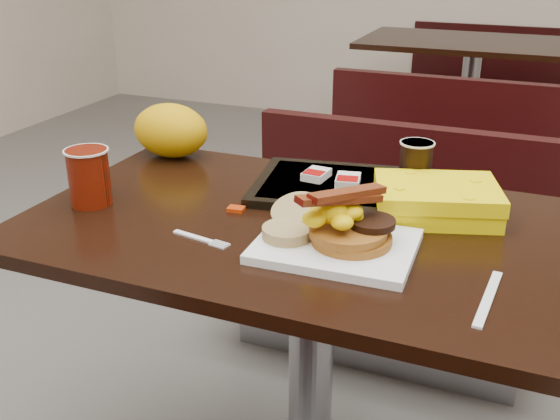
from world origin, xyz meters
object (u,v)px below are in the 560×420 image
at_px(table_near, 311,375).
at_px(clamshell, 436,200).
at_px(bench_far_s, 447,146).
at_px(coffee_cup_far, 416,163).
at_px(platter, 336,246).
at_px(hashbrown_sleeve_right, 348,181).
at_px(knife, 488,298).
at_px(table_far, 467,108).
at_px(hashbrown_sleeve_left, 316,175).
at_px(coffee_cup_near, 89,177).
at_px(fork, 193,237).
at_px(bench_far_n, 481,86).
at_px(bench_near_n, 385,252).
at_px(tray, 346,188).
at_px(paper_bag, 171,130).
at_px(pancake_stack, 352,235).

xyz_separation_m(table_near, clamshell, (0.22, 0.14, 0.41)).
bearing_deg(clamshell, bench_far_s, 79.75).
height_order(coffee_cup_far, clamshell, coffee_cup_far).
bearing_deg(platter, hashbrown_sleeve_right, 100.21).
height_order(table_near, clamshell, clamshell).
height_order(table_near, knife, knife).
bearing_deg(bench_far_s, table_far, 90.00).
distance_m(table_far, hashbrown_sleeve_left, 2.43).
xyz_separation_m(coffee_cup_near, fork, (0.29, -0.07, -0.06)).
relative_size(table_near, bench_far_n, 1.20).
xyz_separation_m(bench_near_n, bench_far_n, (0.00, 2.60, 0.00)).
relative_size(table_near, tray, 2.88).
height_order(table_near, bench_near_n, table_near).
relative_size(table_near, knife, 6.24).
relative_size(table_far, paper_bag, 5.90).
bearing_deg(fork, pancake_stack, 22.00).
bearing_deg(table_far, knife, -82.54).
bearing_deg(clamshell, platter, -138.52).
bearing_deg(coffee_cup_far, bench_far_s, 95.26).
distance_m(hashbrown_sleeve_right, clamshell, 0.22).
xyz_separation_m(bench_near_n, pancake_stack, (0.10, -0.79, 0.42)).
distance_m(platter, tray, 0.31).
bearing_deg(clamshell, hashbrown_sleeve_left, 149.84).
bearing_deg(table_far, table_near, -90.00).
bearing_deg(pancake_stack, clamshell, 63.10).
xyz_separation_m(coffee_cup_near, coffee_cup_far, (0.64, 0.34, 0.01)).
height_order(pancake_stack, knife, pancake_stack).
bearing_deg(hashbrown_sleeve_left, bench_far_s, 92.72).
relative_size(pancake_stack, hashbrown_sleeve_right, 2.09).
distance_m(bench_far_s, paper_bag, 1.76).
distance_m(table_far, bench_far_n, 0.70).
relative_size(bench_far_n, pancake_stack, 6.60).
relative_size(bench_far_s, clamshell, 3.96).
xyz_separation_m(bench_far_n, tray, (0.01, -3.10, 0.40)).
bearing_deg(tray, pancake_stack, -80.62).
bearing_deg(knife, bench_far_s, -166.31).
bearing_deg(table_near, paper_bag, 151.08).
height_order(table_far, hashbrown_sleeve_right, hashbrown_sleeve_right).
bearing_deg(tray, knife, -55.72).
xyz_separation_m(pancake_stack, fork, (-0.30, -0.06, -0.03)).
distance_m(bench_near_n, bench_far_n, 2.60).
height_order(table_near, paper_bag, paper_bag).
height_order(coffee_cup_near, paper_bag, paper_bag).
distance_m(coffee_cup_near, hashbrown_sleeve_left, 0.51).
height_order(tray, hashbrown_sleeve_left, hashbrown_sleeve_left).
xyz_separation_m(bench_near_n, tray, (0.01, -0.50, 0.40)).
bearing_deg(pancake_stack, coffee_cup_near, 179.39).
bearing_deg(table_near, hashbrown_sleeve_right, 86.65).
bearing_deg(coffee_cup_far, clamshell, -58.39).
relative_size(fork, knife, 0.67).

